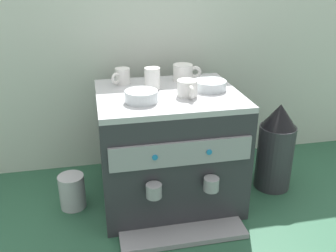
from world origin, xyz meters
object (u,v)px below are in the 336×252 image
at_px(espresso_machine, 168,148).
at_px(ceramic_bowl_1, 210,85).
at_px(ceramic_cup_3, 122,76).
at_px(coffee_grinder, 276,148).
at_px(ceramic_cup_2, 188,88).
at_px(ceramic_cup_1, 184,72).
at_px(milk_pitcher, 72,191).
at_px(ceramic_bowl_0, 141,96).
at_px(ceramic_cup_0, 153,78).

relative_size(espresso_machine, ceramic_bowl_1, 4.43).
relative_size(ceramic_cup_3, coffee_grinder, 0.21).
height_order(ceramic_cup_2, coffee_grinder, ceramic_cup_2).
height_order(ceramic_cup_1, coffee_grinder, ceramic_cup_1).
bearing_deg(milk_pitcher, coffee_grinder, -1.51).
bearing_deg(ceramic_cup_2, ceramic_cup_3, 137.36).
distance_m(ceramic_cup_2, milk_pitcher, 0.64).
xyz_separation_m(ceramic_cup_2, coffee_grinder, (0.42, 0.04, -0.31)).
height_order(espresso_machine, ceramic_bowl_0, ceramic_bowl_0).
distance_m(ceramic_cup_3, milk_pitcher, 0.52).
relative_size(ceramic_cup_1, milk_pitcher, 0.84).
distance_m(espresso_machine, ceramic_cup_2, 0.28).
xyz_separation_m(espresso_machine, ceramic_cup_3, (-0.16, 0.15, 0.27)).
distance_m(espresso_machine, coffee_grinder, 0.48).
height_order(ceramic_cup_1, ceramic_bowl_1, ceramic_cup_1).
height_order(ceramic_cup_2, ceramic_bowl_0, ceramic_cup_2).
xyz_separation_m(ceramic_cup_1, milk_pitcher, (-0.50, -0.14, -0.44)).
bearing_deg(ceramic_bowl_1, ceramic_cup_1, 115.59).
height_order(ceramic_cup_0, ceramic_cup_3, ceramic_cup_0).
bearing_deg(ceramic_cup_1, ceramic_bowl_1, -64.41).
bearing_deg(ceramic_cup_0, ceramic_cup_1, 28.74).
distance_m(ceramic_bowl_0, coffee_grinder, 0.67).
distance_m(ceramic_cup_0, ceramic_cup_2, 0.17).
relative_size(ceramic_cup_3, ceramic_bowl_0, 0.69).
height_order(ceramic_cup_0, milk_pitcher, ceramic_cup_0).
distance_m(ceramic_cup_1, milk_pitcher, 0.68).
xyz_separation_m(ceramic_cup_0, ceramic_cup_2, (0.11, -0.13, -0.01)).
relative_size(ceramic_bowl_0, coffee_grinder, 0.30).
height_order(ceramic_bowl_0, milk_pitcher, ceramic_bowl_0).
height_order(ceramic_cup_1, ceramic_cup_3, ceramic_cup_1).
bearing_deg(milk_pitcher, ceramic_bowl_1, -0.26).
relative_size(ceramic_cup_0, ceramic_cup_1, 0.84).
height_order(coffee_grinder, milk_pitcher, coffee_grinder).
distance_m(ceramic_cup_1, coffee_grinder, 0.52).
xyz_separation_m(ceramic_bowl_1, coffee_grinder, (0.31, -0.02, -0.30)).
height_order(ceramic_cup_2, ceramic_cup_3, ceramic_cup_3).
bearing_deg(milk_pitcher, ceramic_cup_0, 10.09).
bearing_deg(espresso_machine, coffee_grinder, -2.01).
xyz_separation_m(ceramic_bowl_0, ceramic_bowl_1, (0.29, 0.09, -0.00)).
height_order(ceramic_bowl_0, ceramic_bowl_1, ceramic_bowl_0).
distance_m(ceramic_cup_2, ceramic_bowl_0, 0.18).
bearing_deg(ceramic_bowl_1, espresso_machine, -178.69).
bearing_deg(ceramic_cup_3, espresso_machine, -42.78).
relative_size(ceramic_bowl_1, milk_pitcher, 0.90).
relative_size(ceramic_cup_0, ceramic_bowl_1, 0.79).
xyz_separation_m(ceramic_cup_2, ceramic_bowl_0, (-0.18, -0.03, -0.01)).
bearing_deg(ceramic_cup_1, coffee_grinder, -23.92).
height_order(espresso_machine, ceramic_cup_3, ceramic_cup_3).
height_order(espresso_machine, coffee_grinder, espresso_machine).
bearing_deg(milk_pitcher, espresso_machine, -0.92).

